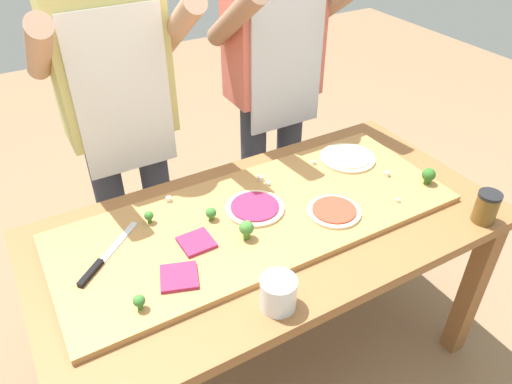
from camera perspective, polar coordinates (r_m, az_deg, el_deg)
name	(u,v)px	position (r m, az deg, el deg)	size (l,w,h in m)	color
ground_plane	(268,357)	(2.22, 1.42, -18.92)	(8.00, 8.00, 0.00)	#896B4C
prep_table	(271,245)	(1.72, 1.74, -6.23)	(1.60, 0.82, 0.76)	brown
cutting_board	(258,217)	(1.66, 0.25, -2.98)	(1.38, 0.54, 0.02)	#B27F47
chefs_knife	(101,261)	(1.55, -17.78, -7.77)	(0.24, 0.22, 0.02)	#B7BABF
pizza_whole_beet_magenta	(255,208)	(1.68, -0.13, -1.86)	(0.21, 0.21, 0.02)	beige
pizza_whole_tomato_red	(334,211)	(1.68, 9.19, -2.24)	(0.18, 0.18, 0.02)	beige
pizza_whole_cheese_artichoke	(348,158)	(1.98, 10.75, 4.01)	(0.22, 0.22, 0.02)	beige
pizza_slice_center	(197,242)	(1.55, -7.02, -5.90)	(0.10, 0.10, 0.01)	#9E234C
pizza_slice_near_left	(179,277)	(1.45, -9.06, -9.85)	(0.11, 0.11, 0.01)	#9E234C
broccoli_floret_front_mid	(139,301)	(1.37, -13.61, -12.41)	(0.03, 0.03, 0.05)	#3F7220
broccoli_floret_center_left	(149,216)	(1.65, -12.51, -2.78)	(0.03, 0.03, 0.05)	#3F7220
broccoli_floret_back_right	(246,229)	(1.54, -1.13, -4.33)	(0.05, 0.05, 0.07)	#487A23
broccoli_floret_back_mid	(211,213)	(1.63, -5.33, -2.50)	(0.04, 0.04, 0.05)	#3F7220
broccoli_floret_front_right	(429,175)	(1.90, 19.68, 1.89)	(0.05, 0.05, 0.06)	#366618
cheese_crumble_a	(268,184)	(1.79, 1.44, 1.00)	(0.01, 0.01, 0.01)	white
cheese_crumble_b	(398,200)	(1.78, 16.41, -0.97)	(0.01, 0.01, 0.01)	silver
cheese_crumble_c	(387,174)	(1.91, 15.16, 2.10)	(0.02, 0.02, 0.02)	silver
cheese_crumble_d	(261,178)	(1.82, 0.56, 1.63)	(0.02, 0.02, 0.02)	silver
cheese_crumble_e	(169,199)	(1.74, -10.25, -0.84)	(0.02, 0.02, 0.02)	white
cheese_crumble_f	(314,162)	(1.93, 6.81, 3.49)	(0.01, 0.01, 0.01)	white
flour_cup	(278,295)	(1.37, 2.64, -11.99)	(0.10, 0.10, 0.10)	white
sauce_jar	(486,207)	(1.81, 25.52, -1.63)	(0.08, 0.08, 0.11)	brown
cook_left	(119,109)	(1.92, -15.81, 9.37)	(0.54, 0.39, 1.67)	#333847
cook_right	(274,74)	(2.16, 2.17, 13.72)	(0.54, 0.39, 1.67)	#333847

